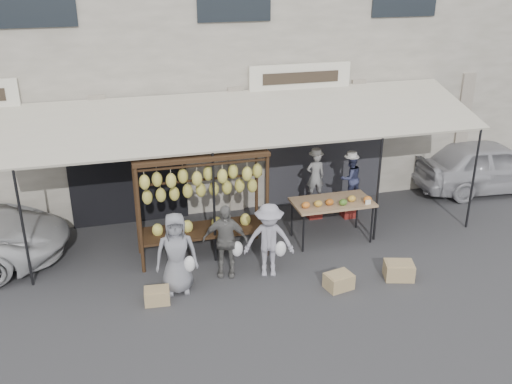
{
  "coord_description": "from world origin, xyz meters",
  "views": [
    {
      "loc": [
        -2.89,
        -8.82,
        5.73
      ],
      "look_at": [
        -0.09,
        1.4,
        1.3
      ],
      "focal_mm": 40.0,
      "sensor_mm": 36.0,
      "label": 1
    }
  ],
  "objects_px": {
    "vendor_left": "(315,176)",
    "customer_mid": "(225,241)",
    "produce_table": "(333,203)",
    "crate_near_b": "(399,270)",
    "banana_rack": "(201,184)",
    "sedan": "(490,165)",
    "customer_right": "(269,240)",
    "customer_left": "(176,253)",
    "crate_far": "(157,296)",
    "vendor_right": "(350,178)",
    "crate_near_a": "(339,281)"
  },
  "relations": [
    {
      "from": "banana_rack",
      "to": "vendor_right",
      "type": "bearing_deg",
      "value": 14.73
    },
    {
      "from": "customer_left",
      "to": "customer_mid",
      "type": "xyz_separation_m",
      "value": [
        0.97,
        0.32,
        -0.04
      ]
    },
    {
      "from": "produce_table",
      "to": "crate_near_a",
      "type": "bearing_deg",
      "value": -108.27
    },
    {
      "from": "customer_left",
      "to": "crate_near_a",
      "type": "xyz_separation_m",
      "value": [
        2.88,
        -0.71,
        -0.63
      ]
    },
    {
      "from": "banana_rack",
      "to": "customer_left",
      "type": "xyz_separation_m",
      "value": [
        -0.69,
        -1.18,
        -0.8
      ]
    },
    {
      "from": "customer_left",
      "to": "customer_mid",
      "type": "relative_size",
      "value": 1.06
    },
    {
      "from": "crate_near_a",
      "to": "sedan",
      "type": "bearing_deg",
      "value": 31.37
    },
    {
      "from": "produce_table",
      "to": "crate_near_b",
      "type": "distance_m",
      "value": 2.04
    },
    {
      "from": "vendor_left",
      "to": "crate_near_a",
      "type": "xyz_separation_m",
      "value": [
        -0.66,
        -3.04,
        -0.88
      ]
    },
    {
      "from": "customer_left",
      "to": "crate_far",
      "type": "height_order",
      "value": "customer_left"
    },
    {
      "from": "vendor_left",
      "to": "customer_mid",
      "type": "xyz_separation_m",
      "value": [
        -2.57,
        -2.01,
        -0.3
      ]
    },
    {
      "from": "vendor_right",
      "to": "customer_mid",
      "type": "xyz_separation_m",
      "value": [
        -3.35,
        -1.81,
        -0.24
      ]
    },
    {
      "from": "crate_far",
      "to": "customer_right",
      "type": "bearing_deg",
      "value": 10.35
    },
    {
      "from": "crate_far",
      "to": "sedan",
      "type": "height_order",
      "value": "sedan"
    },
    {
      "from": "crate_near_b",
      "to": "sedan",
      "type": "relative_size",
      "value": 0.14
    },
    {
      "from": "customer_mid",
      "to": "crate_far",
      "type": "height_order",
      "value": "customer_mid"
    },
    {
      "from": "produce_table",
      "to": "sedan",
      "type": "relative_size",
      "value": 0.43
    },
    {
      "from": "banana_rack",
      "to": "sedan",
      "type": "xyz_separation_m",
      "value": [
        7.83,
        1.55,
        -0.9
      ]
    },
    {
      "from": "crate_near_b",
      "to": "crate_far",
      "type": "distance_m",
      "value": 4.56
    },
    {
      "from": "crate_near_a",
      "to": "produce_table",
      "type": "bearing_deg",
      "value": 71.73
    },
    {
      "from": "customer_left",
      "to": "customer_mid",
      "type": "height_order",
      "value": "customer_left"
    },
    {
      "from": "produce_table",
      "to": "crate_near_b",
      "type": "relative_size",
      "value": 3.16
    },
    {
      "from": "customer_right",
      "to": "customer_left",
      "type": "bearing_deg",
      "value": -162.21
    },
    {
      "from": "vendor_left",
      "to": "vendor_right",
      "type": "bearing_deg",
      "value": 171.11
    },
    {
      "from": "vendor_right",
      "to": "crate_near_a",
      "type": "bearing_deg",
      "value": 51.26
    },
    {
      "from": "customer_right",
      "to": "crate_near_b",
      "type": "distance_m",
      "value": 2.55
    },
    {
      "from": "crate_near_b",
      "to": "sedan",
      "type": "xyz_separation_m",
      "value": [
        4.4,
        3.41,
        0.51
      ]
    },
    {
      "from": "crate_near_a",
      "to": "crate_far",
      "type": "distance_m",
      "value": 3.32
    },
    {
      "from": "customer_right",
      "to": "sedan",
      "type": "relative_size",
      "value": 0.37
    },
    {
      "from": "banana_rack",
      "to": "customer_right",
      "type": "height_order",
      "value": "banana_rack"
    },
    {
      "from": "vendor_right",
      "to": "customer_left",
      "type": "xyz_separation_m",
      "value": [
        -4.32,
        -2.14,
        -0.2
      ]
    },
    {
      "from": "produce_table",
      "to": "customer_right",
      "type": "xyz_separation_m",
      "value": [
        -1.72,
        -1.02,
        -0.13
      ]
    },
    {
      "from": "banana_rack",
      "to": "crate_near_a",
      "type": "xyz_separation_m",
      "value": [
        2.19,
        -1.89,
        -1.43
      ]
    },
    {
      "from": "banana_rack",
      "to": "customer_left",
      "type": "bearing_deg",
      "value": -120.39
    },
    {
      "from": "produce_table",
      "to": "customer_right",
      "type": "bearing_deg",
      "value": -149.3
    },
    {
      "from": "crate_far",
      "to": "vendor_right",
      "type": "bearing_deg",
      "value": 27.11
    },
    {
      "from": "vendor_right",
      "to": "customer_mid",
      "type": "relative_size",
      "value": 0.76
    },
    {
      "from": "vendor_right",
      "to": "crate_near_b",
      "type": "height_order",
      "value": "vendor_right"
    },
    {
      "from": "produce_table",
      "to": "crate_near_b",
      "type": "xyz_separation_m",
      "value": [
        0.64,
        -1.8,
        -0.71
      ]
    },
    {
      "from": "customer_left",
      "to": "vendor_right",
      "type": "bearing_deg",
      "value": 31.0
    },
    {
      "from": "banana_rack",
      "to": "customer_right",
      "type": "distance_m",
      "value": 1.73
    },
    {
      "from": "vendor_left",
      "to": "customer_mid",
      "type": "relative_size",
      "value": 0.79
    },
    {
      "from": "produce_table",
      "to": "customer_mid",
      "type": "distance_m",
      "value": 2.65
    },
    {
      "from": "crate_near_b",
      "to": "banana_rack",
      "type": "bearing_deg",
      "value": 151.56
    },
    {
      "from": "crate_near_a",
      "to": "sedan",
      "type": "height_order",
      "value": "sedan"
    },
    {
      "from": "produce_table",
      "to": "customer_mid",
      "type": "relative_size",
      "value": 1.16
    },
    {
      "from": "crate_far",
      "to": "customer_mid",
      "type": "bearing_deg",
      "value": 23.96
    },
    {
      "from": "banana_rack",
      "to": "customer_mid",
      "type": "xyz_separation_m",
      "value": [
        0.28,
        -0.86,
        -0.84
      ]
    },
    {
      "from": "produce_table",
      "to": "customer_left",
      "type": "xyz_separation_m",
      "value": [
        -3.48,
        -1.13,
        -0.1
      ]
    },
    {
      "from": "customer_mid",
      "to": "banana_rack",
      "type": "bearing_deg",
      "value": 124.84
    }
  ]
}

